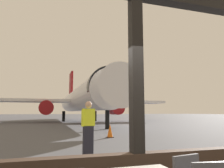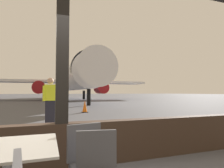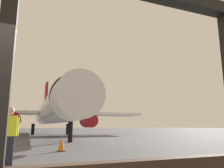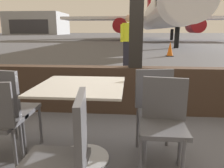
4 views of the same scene
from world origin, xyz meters
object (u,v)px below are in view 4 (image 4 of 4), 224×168
object	(u,v)px
dining_table	(82,117)
ground_crew_worker	(128,43)
distant_hangar	(38,24)
traffic_cone	(170,49)
cafe_chair_aisle_right	(66,154)
airplane	(157,16)
cafe_chair_window_left	(163,117)
cafe_chair_side_extra	(9,105)
cafe_chair_window_right	(156,105)

from	to	relation	value
dining_table	ground_crew_worker	xyz separation A→B (m)	(0.38, 4.95, 0.45)
ground_crew_worker	distant_hangar	world-z (taller)	distant_hangar
traffic_cone	cafe_chair_aisle_right	bearing A→B (deg)	-102.97
cafe_chair_aisle_right	airplane	bearing A→B (deg)	82.69
distant_hangar	cafe_chair_aisle_right	bearing A→B (deg)	-66.95
cafe_chair_window_left	cafe_chair_side_extra	world-z (taller)	cafe_chair_side_extra
ground_crew_worker	cafe_chair_side_extra	bearing A→B (deg)	-103.22
cafe_chair_side_extra	ground_crew_worker	bearing A→B (deg)	76.78
cafe_chair_aisle_right	cafe_chair_window_right	bearing A→B (deg)	57.59
airplane	traffic_cone	xyz separation A→B (m)	(-1.45, -19.54, -2.90)
airplane	traffic_cone	world-z (taller)	airplane
cafe_chair_side_extra	ground_crew_worker	world-z (taller)	ground_crew_worker
dining_table	cafe_chair_aisle_right	distance (m)	0.80
cafe_chair_side_extra	traffic_cone	bearing A→B (deg)	71.21
cafe_chair_window_left	cafe_chair_aisle_right	size ratio (longest dim) A/B	0.94
dining_table	cafe_chair_window_left	size ratio (longest dim) A/B	0.93
dining_table	distant_hangar	bearing A→B (deg)	113.20
traffic_cone	cafe_chair_window_right	bearing A→B (deg)	-100.53
cafe_chair_window_left	distant_hangar	world-z (taller)	distant_hangar
dining_table	cafe_chair_window_left	world-z (taller)	cafe_chair_window_left
airplane	dining_table	bearing A→B (deg)	-97.66
cafe_chair_side_extra	cafe_chair_aisle_right	bearing A→B (deg)	-45.63
traffic_cone	distant_hangar	distance (m)	79.04
cafe_chair_aisle_right	ground_crew_worker	world-z (taller)	ground_crew_worker
dining_table	airplane	bearing A→B (deg)	82.34
cafe_chair_side_extra	traffic_cone	world-z (taller)	cafe_chair_side_extra
cafe_chair_aisle_right	distant_hangar	bearing A→B (deg)	113.05
dining_table	distant_hangar	size ratio (longest dim) A/B	0.04
cafe_chair_window_right	cafe_chair_side_extra	bearing A→B (deg)	-173.78
distant_hangar	cafe_chair_side_extra	bearing A→B (deg)	-67.24
cafe_chair_side_extra	airplane	size ratio (longest dim) A/B	0.03
cafe_chair_window_left	distant_hangar	xyz separation A→B (m)	(-34.86, 79.63, 3.37)
cafe_chair_side_extra	distant_hangar	bearing A→B (deg)	112.76
dining_table	cafe_chair_side_extra	xyz separation A→B (m)	(-0.76, 0.08, 0.08)
dining_table	distant_hangar	world-z (taller)	distant_hangar
dining_table	cafe_chair_window_right	size ratio (longest dim) A/B	0.91
cafe_chair_window_left	cafe_chair_side_extra	distance (m)	1.53
cafe_chair_side_extra	airplane	bearing A→B (deg)	80.85
ground_crew_worker	distant_hangar	distance (m)	82.23
dining_table	ground_crew_worker	size ratio (longest dim) A/B	0.46
cafe_chair_window_right	ground_crew_worker	bearing A→B (deg)	94.24
cafe_chair_side_extra	cafe_chair_window_right	bearing A→B (deg)	6.22
cafe_chair_side_extra	distant_hangar	distance (m)	86.24
cafe_chair_aisle_right	distant_hangar	distance (m)	87.37
airplane	ground_crew_worker	world-z (taller)	airplane
cafe_chair_side_extra	dining_table	bearing A→B (deg)	-5.69
cafe_chair_window_left	ground_crew_worker	xyz separation A→B (m)	(-0.38, 5.03, 0.39)
distant_hangar	cafe_chair_window_right	bearing A→B (deg)	-66.29
cafe_chair_side_extra	airplane	world-z (taller)	airplane
cafe_chair_window_left	ground_crew_worker	size ratio (longest dim) A/B	0.49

